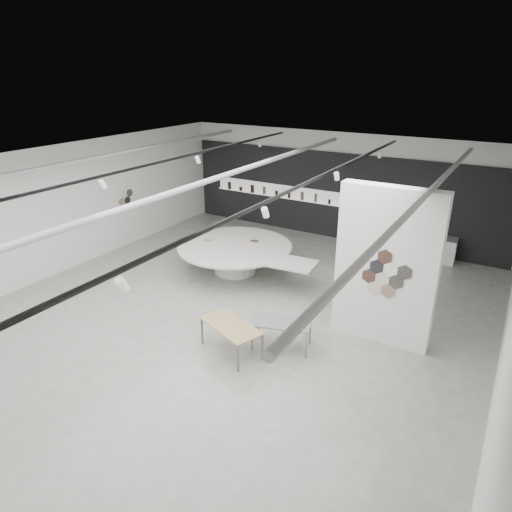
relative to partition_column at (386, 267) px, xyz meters
The scene contains 7 objects.
room 3.74m from the partition_column, 164.48° to the right, with size 12.02×14.02×3.82m.
back_wall_display 6.94m from the partition_column, 121.10° to the left, with size 11.80×0.27×3.10m.
partition_column is the anchor object (origin of this frame).
display_island 5.18m from the partition_column, 163.55° to the left, with size 4.64×3.75×0.88m.
sample_table_wood 3.61m from the partition_column, 140.04° to the right, with size 1.60×1.17×0.67m.
sample_table_stone 2.59m from the partition_column, 139.81° to the right, with size 1.40×0.96×0.66m.
kitchen_counter 5.68m from the partition_column, 89.12° to the left, with size 1.47×0.63×1.14m.
Camera 1 is at (5.73, -8.24, 5.82)m, focal length 32.00 mm.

